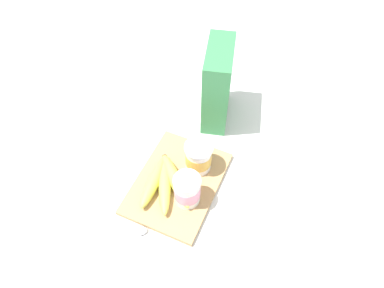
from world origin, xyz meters
The scene contains 7 objects.
ground_plane centered at (0.00, 0.00, 0.00)m, with size 2.40×2.40×0.00m, color silver.
cutting_board centered at (0.00, 0.00, 0.01)m, with size 0.30×0.22×0.01m, color tan.
cereal_box centered at (-0.29, 0.00, 0.13)m, with size 0.18×0.08×0.26m, color #38844C.
yogurt_cup_front centered at (-0.07, 0.03, 0.06)m, with size 0.08×0.08×0.09m.
yogurt_cup_back centered at (0.04, 0.05, 0.06)m, with size 0.07×0.07×0.10m.
banana_bunch centered at (0.02, -0.02, 0.03)m, with size 0.19×0.16×0.04m.
spoon centered at (0.18, -0.05, 0.01)m, with size 0.09×0.12×0.01m.
Camera 1 is at (0.45, 0.24, 0.87)m, focal length 33.36 mm.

